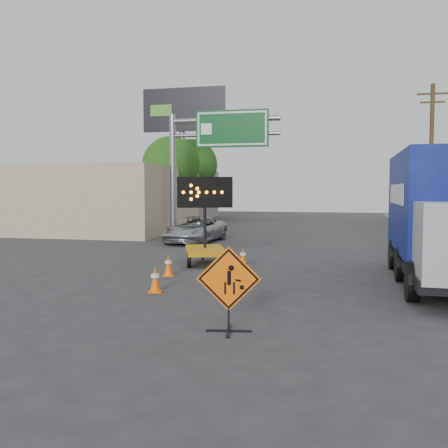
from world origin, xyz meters
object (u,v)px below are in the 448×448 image
(arrow_board, at_px, (205,245))
(pickup_truck, at_px, (195,229))
(box_truck, at_px, (444,224))
(construction_sign, at_px, (229,287))

(arrow_board, distance_m, pickup_truck, 7.35)
(pickup_truck, distance_m, box_truck, 13.33)
(arrow_board, height_order, box_truck, box_truck)
(construction_sign, height_order, box_truck, box_truck)
(arrow_board, relative_size, box_truck, 0.39)
(arrow_board, xyz_separation_m, pickup_truck, (-2.40, 6.94, -0.05))
(construction_sign, bearing_deg, arrow_board, 98.35)
(construction_sign, bearing_deg, pickup_truck, 98.77)
(pickup_truck, height_order, box_truck, box_truck)
(pickup_truck, bearing_deg, construction_sign, -65.80)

